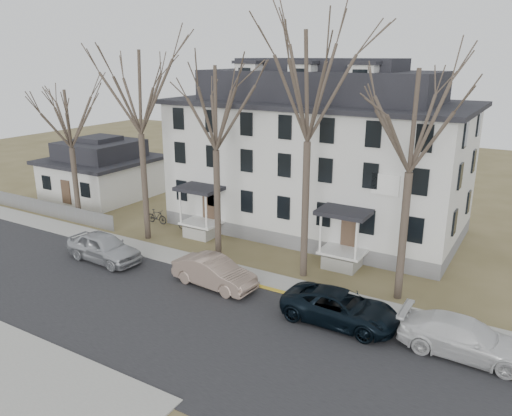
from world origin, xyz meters
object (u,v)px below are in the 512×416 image
Objects in this scene: boarding_house at (317,156)px; tree_bungalow at (68,115)px; tree_mid_left at (215,102)px; bicycle_right at (157,217)px; car_silver at (104,248)px; bicycle_left at (186,225)px; small_house at (102,172)px; tree_mid_right at (414,114)px; tree_far_left at (138,86)px; car_tan at (214,273)px; tree_center at (309,79)px; car_white at (465,339)px; car_navy at (340,308)px.

tree_bungalow is at bearing -152.99° from boarding_house.
bicycle_right is at bearing 160.54° from tree_mid_left.
car_silver is 7.05m from bicycle_left.
tree_mid_left reaches higher than small_house.
tree_mid_left and tree_mid_right have the same top height.
boarding_house is 1.63× the size of tree_mid_left.
tree_far_left is 2.78× the size of car_tan.
car_silver is (-11.47, -4.46, -10.20)m from tree_center.
tree_bungalow is at bearing 82.22° from car_white.
car_silver is at bearing -30.63° from tree_bungalow.
car_navy is at bearing -86.25° from car_tan.
car_tan is at bearing -27.37° from small_house.
tree_bungalow is 24.34m from car_navy.
tree_bungalow is 9.73m from bicycle_right.
car_white is at bearing -10.18° from tree_far_left.
bicycle_left is (8.39, 2.53, -7.67)m from tree_bungalow.
small_house is at bearing 68.12° from bicycle_right.
boarding_house reaches higher than car_white.
car_navy is 1.02× the size of car_white.
car_silver is 7.93m from car_tan.
car_silver is 1.05× the size of car_tan.
small_house is 4.85× the size of bicycle_right.
car_white is (12.91, 0.03, -0.02)m from car_tan.
tree_center reaches higher than tree_mid_right.
small_house is at bearing 67.48° from car_tan.
car_silver is 7.41m from bicycle_right.
small_house is 0.68× the size of tree_mid_right.
boarding_house is 3.82× the size of car_white.
bicycle_left is (0.86, 6.99, -0.44)m from car_silver.
tree_mid_right is at bearing 0.00° from tree_far_left.
car_white is (5.50, 0.18, 0.02)m from car_navy.
tree_far_left is 7.64× the size of bicycle_right.
bicycle_right is (-10.52, -5.50, -4.84)m from boarding_house.
tree_far_left reaches higher than boarding_house.
tree_mid_left is at bearing 180.00° from tree_mid_right.
tree_center is 2.70× the size of car_white.
tree_bungalow reaches higher than bicycle_left.
bicycle_left is (-4.61, 2.53, -9.16)m from tree_mid_left.
car_tan is at bearing -156.88° from tree_mid_right.
tree_center reaches higher than tree_far_left.
car_tan is (8.44, -3.87, -9.53)m from tree_far_left.
car_navy is (6.85, -12.16, -4.60)m from boarding_house.
tree_center reaches higher than tree_bungalow.
tree_mid_right is (11.50, 0.00, 0.00)m from tree_mid_left.
tree_bungalow is (-24.50, 0.00, -1.48)m from tree_mid_right.
car_white is at bearing -17.23° from small_house.
tree_far_left reaches higher than car_tan.
bicycle_left is at bearing -4.15° from car_silver.
tree_mid_right is (8.50, -8.15, 4.22)m from boarding_house.
bicycle_right is at bearing -20.48° from small_house.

